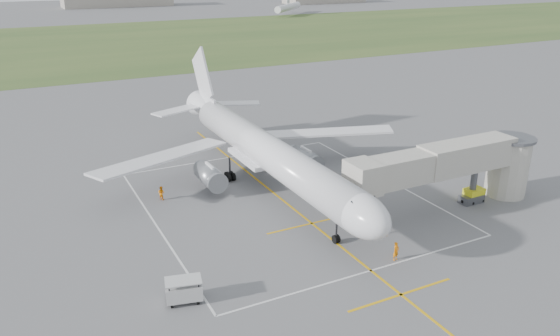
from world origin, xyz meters
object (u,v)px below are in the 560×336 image
baggage_cart (184,290)px  ramp_worker_wing (161,193)px  airliner (265,151)px  ramp_worker_nose (396,251)px  gpu_unit (474,195)px  jet_bridge (460,165)px

baggage_cart → ramp_worker_wing: (3.69, 19.71, -0.20)m
airliner → ramp_worker_nose: airliner is taller
airliner → ramp_worker_wing: 12.47m
gpu_unit → ramp_worker_wing: 34.15m
baggage_cart → ramp_worker_nose: bearing=5.9°
airliner → baggage_cart: bearing=-130.9°
gpu_unit → baggage_cart: 34.03m
airliner → ramp_worker_nose: size_ratio=27.35×
jet_bridge → ramp_worker_wing: jet_bridge is taller
ramp_worker_nose → ramp_worker_wing: ramp_worker_nose is taller
airliner → ramp_worker_wing: size_ratio=29.89×
gpu_unit → ramp_worker_wing: bearing=150.8°
jet_bridge → gpu_unit: (2.62, 0.05, -3.97)m
jet_bridge → ramp_worker_wing: size_ratio=14.96×
airliner → gpu_unit: airliner is taller
airliner → ramp_worker_wing: airliner is taller
ramp_worker_nose → jet_bridge: bearing=12.3°
ramp_worker_nose → ramp_worker_wing: bearing=110.8°
jet_bridge → ramp_worker_wing: 32.13m
jet_bridge → baggage_cart: size_ratio=7.64×
baggage_cart → ramp_worker_nose: (18.47, -2.40, -0.13)m
gpu_unit → ramp_worker_wing: size_ratio=1.36×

